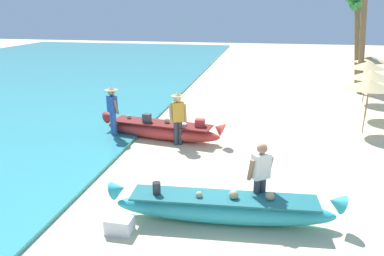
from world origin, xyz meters
The scene contains 12 objects.
ground_plane centered at (0.00, 0.00, 0.00)m, with size 80.00×80.00×0.00m, color beige.
boat_cyan_foreground centered at (-0.32, -1.17, 0.31)m, with size 4.84×0.97×0.84m.
boat_red_midground centered at (-2.94, 3.53, 0.32)m, with size 4.43×1.35×0.86m.
person_vendor_hatted centered at (-2.27, 3.10, 1.01)m, with size 0.59×0.45×1.75m.
person_tourist_customer centered at (0.39, -0.81, 0.94)m, with size 0.56×0.46×1.67m.
person_vendor_assistant centered at (-4.59, 3.37, 1.04)m, with size 0.55×0.49×1.78m.
parasol_row_0 centered at (3.91, 5.55, 1.75)m, with size 1.60×1.60×1.91m.
parasol_row_1 centered at (4.48, 7.66, 1.75)m, with size 1.60×1.60×1.91m.
parasol_row_2 centered at (4.98, 10.33, 1.75)m, with size 1.60×1.60×1.91m.
parasol_row_3 centered at (5.68, 12.58, 1.75)m, with size 1.60×1.60×1.91m.
palm_tree_mid_cluster centered at (4.75, 13.15, 4.21)m, with size 2.66×2.54×5.21m.
cooler_box centered at (-2.28, -1.93, 0.16)m, with size 0.52×0.38×0.32m, color silver.
Camera 1 is at (0.35, -7.88, 4.24)m, focal length 34.59 mm.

